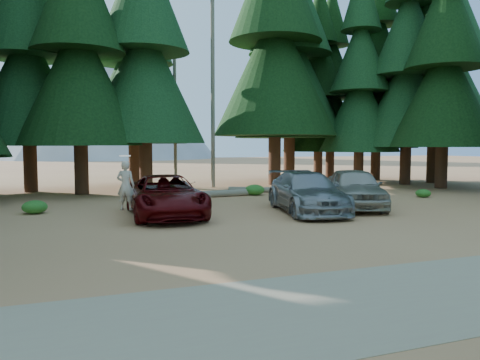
{
  "coord_description": "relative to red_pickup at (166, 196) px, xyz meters",
  "views": [
    {
      "loc": [
        -7.56,
        -12.85,
        2.57
      ],
      "look_at": [
        -1.44,
        3.71,
        1.25
      ],
      "focal_mm": 35.0,
      "sensor_mm": 36.0,
      "label": 1
    }
  ],
  "objects": [
    {
      "name": "silver_minivan_right",
      "position": [
        7.69,
        -0.45,
        0.08
      ],
      "size": [
        3.59,
        5.2,
        1.64
      ],
      "primitive_type": "imported",
      "rotation": [
        0.0,
        0.0,
        -0.38
      ],
      "color": "#A7A294",
      "rests_on": "ground"
    },
    {
      "name": "shrub_left",
      "position": [
        0.29,
        5.36,
        -0.53
      ],
      "size": [
        0.77,
        0.77,
        0.42
      ],
      "primitive_type": "ellipsoid",
      "color": "#216C20",
      "rests_on": "ground"
    },
    {
      "name": "shrub_right",
      "position": [
        10.57,
        3.36,
        -0.48
      ],
      "size": [
        0.95,
        0.95,
        0.52
      ],
      "primitive_type": "ellipsoid",
      "color": "#216C20",
      "rests_on": "ground"
    },
    {
      "name": "shrub_edge_east",
      "position": [
        13.12,
        1.69,
        -0.54
      ],
      "size": [
        0.73,
        0.73,
        0.4
      ],
      "primitive_type": "ellipsoid",
      "color": "#216C20",
      "rests_on": "ground"
    },
    {
      "name": "log_mid",
      "position": [
        6.54,
        6.69,
        -0.6
      ],
      "size": [
        3.2,
        2.06,
        0.29
      ],
      "primitive_type": "cylinder",
      "rotation": [
        0.0,
        1.57,
        -0.54
      ],
      "color": "gray",
      "rests_on": "ground"
    },
    {
      "name": "red_pickup",
      "position": [
        0.0,
        0.0,
        0.0
      ],
      "size": [
        2.73,
        5.48,
        1.49
      ],
      "primitive_type": "imported",
      "rotation": [
        0.0,
        0.0,
        -0.05
      ],
      "color": "#500609",
      "rests_on": "ground"
    },
    {
      "name": "snag_front",
      "position": [
        5.06,
        10.69,
        5.25
      ],
      "size": [
        0.24,
        0.24,
        12.0
      ],
      "primitive_type": "cylinder",
      "color": "gray",
      "rests_on": "ground"
    },
    {
      "name": "silver_minivan_center",
      "position": [
        5.29,
        -0.84,
        0.02
      ],
      "size": [
        3.11,
        5.61,
        1.54
      ],
      "primitive_type": "imported",
      "rotation": [
        0.0,
        0.0,
        -0.19
      ],
      "color": "gray",
      "rests_on": "ground"
    },
    {
      "name": "shrub_center_right",
      "position": [
        5.7,
        5.49,
        -0.47
      ],
      "size": [
        1.0,
        1.0,
        0.55
      ],
      "primitive_type": "ellipsoid",
      "color": "#216C20",
      "rests_on": "ground"
    },
    {
      "name": "log_left",
      "position": [
        2.93,
        5.25,
        -0.58
      ],
      "size": [
        4.72,
        0.81,
        0.34
      ],
      "primitive_type": "cylinder",
      "rotation": [
        0.0,
        1.57,
        0.1
      ],
      "color": "gray",
      "rests_on": "ground"
    },
    {
      "name": "shrub_center_left",
      "position": [
        1.2,
        3.87,
        -0.39
      ],
      "size": [
        1.28,
        1.28,
        0.7
      ],
      "primitive_type": "ellipsoid",
      "color": "#216C20",
      "rests_on": "ground"
    },
    {
      "name": "log_right",
      "position": [
        10.62,
        5.03,
        -0.59
      ],
      "size": [
        4.83,
        0.37,
        0.31
      ],
      "primitive_type": "cylinder",
      "rotation": [
        0.0,
        1.57,
        0.01
      ],
      "color": "gray",
      "rests_on": "ground"
    },
    {
      "name": "ground",
      "position": [
        4.26,
        -3.81,
        -0.75
      ],
      "size": [
        160.0,
        160.0,
        0.0
      ],
      "primitive_type": "plane",
      "color": "#B6784D",
      "rests_on": "ground"
    },
    {
      "name": "frisbee_player",
      "position": [
        -1.52,
        -0.99,
        0.51
      ],
      "size": [
        0.7,
        0.6,
        1.81
      ],
      "rotation": [
        0.0,
        0.0,
        2.71
      ],
      "color": "beige",
      "rests_on": "ground"
    },
    {
      "name": "mountain_peak",
      "position": [
        1.67,
        84.43,
        11.96
      ],
      "size": [
        48.0,
        50.0,
        28.0
      ],
      "color": "gray",
      "rests_on": "ground"
    },
    {
      "name": "shrub_far_left",
      "position": [
        -4.49,
        2.35,
        -0.49
      ],
      "size": [
        0.91,
        0.91,
        0.5
      ],
      "primitive_type": "ellipsoid",
      "color": "#216C20",
      "rests_on": "ground"
    },
    {
      "name": "forest_belt_north",
      "position": [
        4.26,
        11.19,
        -0.75
      ],
      "size": [
        36.0,
        7.0,
        22.0
      ],
      "primitive_type": null,
      "color": "black",
      "rests_on": "ground"
    },
    {
      "name": "shrub_far_right",
      "position": [
        10.48,
        4.15,
        -0.38
      ],
      "size": [
        1.32,
        1.32,
        0.72
      ],
      "primitive_type": "ellipsoid",
      "color": "#216C20",
      "rests_on": "ground"
    },
    {
      "name": "snag_back",
      "position": [
        3.06,
        12.19,
        4.25
      ],
      "size": [
        0.2,
        0.2,
        10.0
      ],
      "primitive_type": "cylinder",
      "color": "gray",
      "rests_on": "ground"
    }
  ]
}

